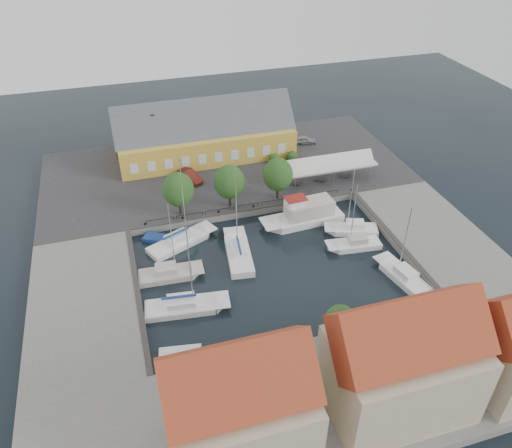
{
  "coord_description": "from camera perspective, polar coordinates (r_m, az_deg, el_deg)",
  "views": [
    {
      "loc": [
        -15.37,
        -45.31,
        39.45
      ],
      "look_at": [
        0.0,
        6.0,
        1.5
      ],
      "focal_mm": 35.0,
      "sensor_mm": 36.0,
      "label": 1
    }
  ],
  "objects": [
    {
      "name": "warehouse",
      "position": [
        82.56,
        -6.29,
        10.0
      ],
      "size": [
        28.56,
        14.0,
        9.55
      ],
      "color": "gold",
      "rests_on": "north_quay"
    },
    {
      "name": "west_quay",
      "position": [
        58.62,
        -18.91,
        -8.73
      ],
      "size": [
        12.0,
        24.0,
        1.0
      ],
      "primitive_type": "cube",
      "color": "slate",
      "rests_on": "ground"
    },
    {
      "name": "center_sailboat",
      "position": [
        62.54,
        -2.02,
        -3.38
      ],
      "size": [
        3.94,
        9.7,
        12.91
      ],
      "color": "white",
      "rests_on": "ground"
    },
    {
      "name": "west_boat_a",
      "position": [
        65.23,
        -8.58,
        -2.06
      ],
      "size": [
        9.79,
        6.41,
        12.61
      ],
      "color": "white",
      "rests_on": "ground"
    },
    {
      "name": "launch_sw",
      "position": [
        51.9,
        -8.74,
        -14.58
      ],
      "size": [
        4.44,
        2.25,
        0.98
      ],
      "color": "white",
      "rests_on": "ground"
    },
    {
      "name": "car_red",
      "position": [
        76.45,
        -7.57,
        5.47
      ],
      "size": [
        3.47,
        5.0,
        1.56
      ],
      "primitive_type": "imported",
      "rotation": [
        0.0,
        0.0,
        0.43
      ],
      "color": "maroon",
      "rests_on": "north_quay"
    },
    {
      "name": "west_boat_d",
      "position": [
        56.12,
        -8.1,
        -9.41
      ],
      "size": [
        9.63,
        3.89,
        12.41
      ],
      "color": "white",
      "rests_on": "ground"
    },
    {
      "name": "west_boat_b",
      "position": [
        60.44,
        -9.85,
        -5.74
      ],
      "size": [
        7.88,
        3.04,
        10.64
      ],
      "color": "beige",
      "rests_on": "ground"
    },
    {
      "name": "tent_canopy",
      "position": [
        75.62,
        8.4,
        6.69
      ],
      "size": [
        14.0,
        4.0,
        2.83
      ],
      "color": "silver",
      "rests_on": "north_quay"
    },
    {
      "name": "townhouses",
      "position": [
        43.78,
        14.11,
        -16.38
      ],
      "size": [
        36.3,
        8.5,
        12.0
      ],
      "color": "#BCB091",
      "rests_on": "south_bank"
    },
    {
      "name": "car_silver",
      "position": [
        87.35,
        5.55,
        9.54
      ],
      "size": [
        4.25,
        2.27,
        1.37
      ],
      "primitive_type": "imported",
      "rotation": [
        0.0,
        0.0,
        1.4
      ],
      "color": "#A0A3A8",
      "rests_on": "north_quay"
    },
    {
      "name": "quay_trees",
      "position": [
        68.25,
        -3.07,
        4.83
      ],
      "size": [
        18.2,
        4.2,
        6.3
      ],
      "color": "black",
      "rests_on": "north_quay"
    },
    {
      "name": "south_bank",
      "position": [
        48.42,
        9.75,
        -19.01
      ],
      "size": [
        56.0,
        14.0,
        1.0
      ],
      "primitive_type": "cube",
      "color": "slate",
      "rests_on": "ground"
    },
    {
      "name": "north_quay",
      "position": [
        80.12,
        -3.51,
        6.16
      ],
      "size": [
        56.0,
        26.0,
        1.0
      ],
      "primitive_type": "cube",
      "color": "#2D2D30",
      "rests_on": "ground"
    },
    {
      "name": "ground",
      "position": [
        62.01,
        1.6,
        -4.2
      ],
      "size": [
        140.0,
        140.0,
        0.0
      ],
      "primitive_type": "plane",
      "color": "black",
      "rests_on": "ground"
    },
    {
      "name": "east_quay",
      "position": [
        69.2,
        19.74,
        -1.32
      ],
      "size": [
        12.0,
        24.0,
        1.0
      ],
      "primitive_type": "cube",
      "color": "slate",
      "rests_on": "ground"
    },
    {
      "name": "trawler",
      "position": [
        68.43,
        5.62,
        0.96
      ],
      "size": [
        11.78,
        4.1,
        5.0
      ],
      "color": "white",
      "rests_on": "ground"
    },
    {
      "name": "east_boat_b",
      "position": [
        65.22,
        11.21,
        -2.41
      ],
      "size": [
        7.33,
        3.09,
        9.91
      ],
      "color": "white",
      "rests_on": "ground"
    },
    {
      "name": "quay_edge_fittings",
      "position": [
        64.93,
        0.33,
        -0.92
      ],
      "size": [
        56.0,
        24.72,
        0.4
      ],
      "color": "#383533",
      "rests_on": "north_quay"
    },
    {
      "name": "east_boat_a",
      "position": [
        67.86,
        10.94,
        -0.7
      ],
      "size": [
        7.45,
        4.49,
        10.3
      ],
      "color": "white",
      "rests_on": "ground"
    },
    {
      "name": "east_boat_c",
      "position": [
        61.78,
        16.4,
        -5.81
      ],
      "size": [
        4.02,
        8.28,
        10.31
      ],
      "color": "white",
      "rests_on": "ground"
    },
    {
      "name": "launch_nw",
      "position": [
        66.42,
        -10.94,
        -1.77
      ],
      "size": [
        4.83,
        3.83,
        0.88
      ],
      "color": "navy",
      "rests_on": "ground"
    }
  ]
}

